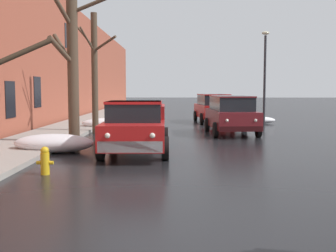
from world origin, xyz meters
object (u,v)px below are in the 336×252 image
at_px(suv_red_parked_kerbside_mid, 213,107).
at_px(street_lamp_post, 265,73).
at_px(pickup_truck_red_approaching_near_lane, 136,127).
at_px(fire_hydrant, 45,161).
at_px(suv_maroon_parked_kerbside_close, 231,113).
at_px(bare_tree_mid_block, 95,71).
at_px(bare_tree_second_along_sidewalk, 72,52).

height_order(suv_red_parked_kerbside_mid, street_lamp_post, street_lamp_post).
height_order(pickup_truck_red_approaching_near_lane, fire_hydrant, pickup_truck_red_approaching_near_lane).
xyz_separation_m(pickup_truck_red_approaching_near_lane, suv_maroon_parked_kerbside_close, (4.00, 5.93, 0.11)).
distance_m(bare_tree_mid_block, street_lamp_post, 10.25).
height_order(suv_red_parked_kerbside_mid, fire_hydrant, suv_red_parked_kerbside_mid).
distance_m(bare_tree_second_along_sidewalk, fire_hydrant, 6.24).
bearing_deg(street_lamp_post, suv_maroon_parked_kerbside_close, -118.30).
height_order(bare_tree_mid_block, street_lamp_post, bare_tree_mid_block).
relative_size(pickup_truck_red_approaching_near_lane, suv_maroon_parked_kerbside_close, 1.14).
relative_size(bare_tree_second_along_sidewalk, street_lamp_post, 1.33).
relative_size(suv_red_parked_kerbside_mid, street_lamp_post, 0.86).
distance_m(bare_tree_second_along_sidewalk, suv_maroon_parked_kerbside_close, 8.11).
xyz_separation_m(bare_tree_second_along_sidewalk, bare_tree_mid_block, (0.01, 4.34, -0.52)).
height_order(bare_tree_mid_block, suv_maroon_parked_kerbside_close, bare_tree_mid_block).
bearing_deg(fire_hydrant, suv_red_parked_kerbside_mid, 70.60).
bearing_deg(street_lamp_post, bare_tree_mid_block, -152.92).
xyz_separation_m(pickup_truck_red_approaching_near_lane, suv_red_parked_kerbside_mid, (3.83, 12.90, 0.11)).
relative_size(bare_tree_mid_block, street_lamp_post, 1.05).
distance_m(bare_tree_second_along_sidewalk, street_lamp_post, 12.84).
height_order(pickup_truck_red_approaching_near_lane, street_lamp_post, street_lamp_post).
bearing_deg(fire_hydrant, street_lamp_post, 59.10).
xyz_separation_m(bare_tree_mid_block, pickup_truck_red_approaching_near_lane, (2.50, -6.13, -2.11)).
bearing_deg(fire_hydrant, suv_maroon_parked_kerbside_close, 57.82).
relative_size(fire_hydrant, street_lamp_post, 0.13).
bearing_deg(suv_red_parked_kerbside_mid, pickup_truck_red_approaching_near_lane, -106.53).
bearing_deg(bare_tree_second_along_sidewalk, fire_hydrant, -84.30).
xyz_separation_m(suv_maroon_parked_kerbside_close, suv_red_parked_kerbside_mid, (-0.18, 6.98, 0.00)).
relative_size(bare_tree_second_along_sidewalk, fire_hydrant, 10.27).
xyz_separation_m(bare_tree_mid_block, suv_red_parked_kerbside_mid, (6.33, 6.77, -2.00)).
distance_m(suv_red_parked_kerbside_mid, street_lamp_post, 4.08).
height_order(bare_tree_second_along_sidewalk, suv_red_parked_kerbside_mid, bare_tree_second_along_sidewalk).
xyz_separation_m(bare_tree_mid_block, street_lamp_post, (9.13, 4.67, 0.10)).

